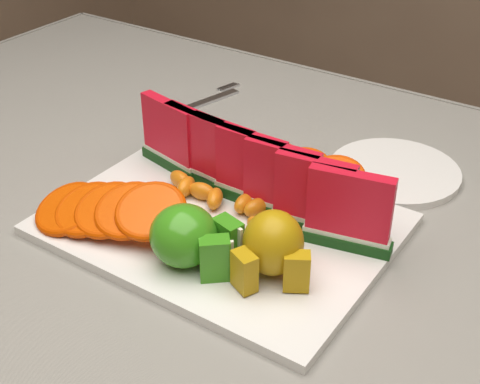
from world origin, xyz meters
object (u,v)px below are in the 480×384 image
platter (222,224)px  side_plate (394,171)px  fork (201,103)px  pear_cluster (273,246)px  apple_cluster (190,238)px

platter → side_plate: platter is taller
side_plate → platter: bearing=-117.8°
fork → platter: bearing=-49.2°
platter → pear_cluster: size_ratio=4.48×
apple_cluster → pear_cluster: pear_cluster is taller
pear_cluster → side_plate: pear_cluster is taller
platter → apple_cluster: size_ratio=3.62×
pear_cluster → side_plate: (0.02, 0.29, -0.05)m
fork → pear_cluster: bearing=-43.8°
platter → pear_cluster: bearing=-27.0°
fork → side_plate: bearing=-5.5°
apple_cluster → fork: apple_cluster is taller
platter → pear_cluster: pear_cluster is taller
pear_cluster → side_plate: size_ratio=0.43×
pear_cluster → fork: bearing=136.2°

